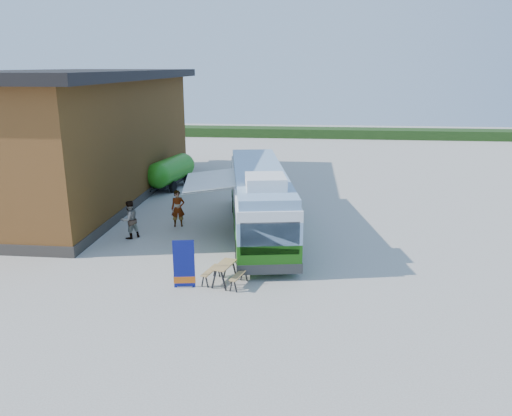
# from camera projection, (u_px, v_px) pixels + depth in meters

# --- Properties ---
(ground) EXTENTS (100.00, 100.00, 0.00)m
(ground) POSITION_uv_depth(u_px,v_px,m) (227.00, 264.00, 20.22)
(ground) COLOR #BCB7AD
(ground) RESTS_ON ground
(barn) EXTENTS (9.60, 21.20, 7.50)m
(barn) POSITION_uv_depth(u_px,v_px,m) (79.00, 138.00, 29.83)
(barn) COLOR brown
(barn) RESTS_ON ground
(hedge) EXTENTS (40.00, 3.00, 1.00)m
(hedge) POSITION_uv_depth(u_px,v_px,m) (352.00, 133.00, 55.64)
(hedge) COLOR #264419
(hedge) RESTS_ON ground
(bus) EXTENTS (4.35, 11.89, 3.58)m
(bus) POSITION_uv_depth(u_px,v_px,m) (259.00, 198.00, 23.61)
(bus) COLOR #227112
(bus) RESTS_ON ground
(awning) EXTENTS (3.15, 4.42, 0.51)m
(awning) POSITION_uv_depth(u_px,v_px,m) (216.00, 180.00, 23.29)
(awning) COLOR white
(awning) RESTS_ON ground
(banner) EXTENTS (0.78, 0.27, 1.81)m
(banner) POSITION_uv_depth(u_px,v_px,m) (184.00, 268.00, 17.91)
(banner) COLOR navy
(banner) RESTS_ON ground
(picnic_table) EXTENTS (1.64, 1.53, 0.78)m
(picnic_table) POSITION_uv_depth(u_px,v_px,m) (225.00, 269.00, 18.22)
(picnic_table) COLOR #A7804F
(picnic_table) RESTS_ON ground
(person_a) EXTENTS (0.76, 0.60, 1.84)m
(person_a) POSITION_uv_depth(u_px,v_px,m) (178.00, 209.00, 24.76)
(person_a) COLOR #999999
(person_a) RESTS_ON ground
(person_b) EXTENTS (1.08, 1.11, 1.80)m
(person_b) POSITION_uv_depth(u_px,v_px,m) (130.00, 220.00, 23.05)
(person_b) COLOR #999999
(person_b) RESTS_ON ground
(slurry_tanker) EXTENTS (2.29, 5.36, 2.01)m
(slurry_tanker) POSITION_uv_depth(u_px,v_px,m) (171.00, 171.00, 32.50)
(slurry_tanker) COLOR #268919
(slurry_tanker) RESTS_ON ground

